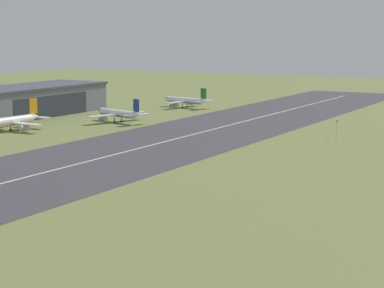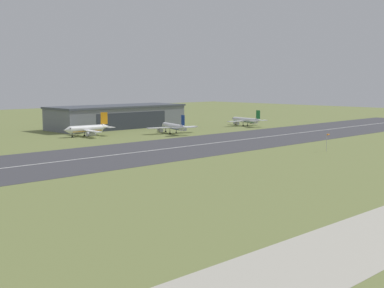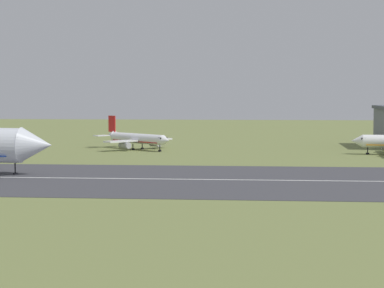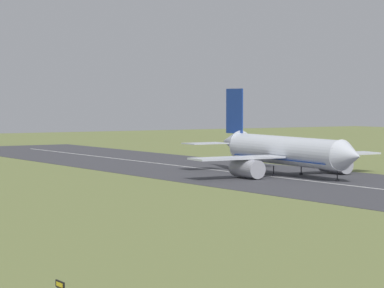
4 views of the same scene
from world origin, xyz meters
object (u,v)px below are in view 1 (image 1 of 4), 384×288
(airplane_parked_west, at_px, (118,114))
(airplane_parked_far_east, at_px, (185,101))
(windsock_pole, at_px, (338,122))
(airplane_parked_centre, at_px, (15,121))

(airplane_parked_west, xyz_separation_m, airplane_parked_far_east, (54.84, 3.49, -0.13))
(airplane_parked_west, relative_size, airplane_parked_far_east, 1.03)
(windsock_pole, bearing_deg, airplane_parked_centre, 107.55)
(airplane_parked_west, bearing_deg, windsock_pole, -92.47)
(airplane_parked_far_east, distance_m, windsock_pole, 103.08)
(airplane_parked_far_east, height_order, windsock_pole, airplane_parked_far_east)
(airplane_parked_centre, xyz_separation_m, airplane_parked_far_east, (89.50, -13.50, -0.18))
(airplane_parked_west, distance_m, airplane_parked_far_east, 54.95)
(airplane_parked_west, xyz_separation_m, airplane_parked_centre, (-34.65, 16.98, 0.04))
(airplane_parked_far_east, relative_size, windsock_pole, 3.96)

